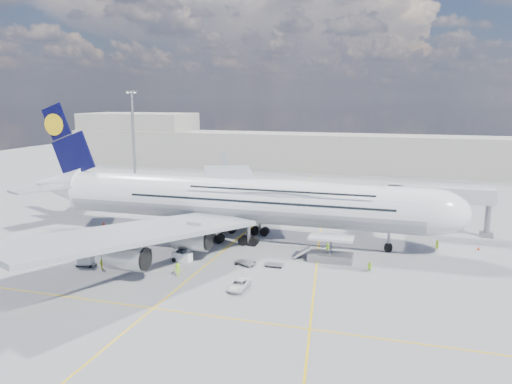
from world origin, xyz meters
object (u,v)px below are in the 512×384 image
(dolly_row_c, at_px, (140,249))
(baggage_tug, at_px, (182,256))
(dolly_row_a, at_px, (29,262))
(crew_wing, at_px, (102,263))
(cone_nose, at_px, (478,248))
(catering_truck_inner, at_px, (225,201))
(cone_wing_left_inner, at_px, (237,221))
(dolly_nose_near, at_px, (274,264))
(dolly_back, at_px, (86,259))
(service_van, at_px, (239,285))
(cone_tail, at_px, (104,223))
(light_mast, at_px, (134,140))
(crew_loader, at_px, (370,267))
(dolly_nose_far, at_px, (245,263))
(airliner, at_px, (239,200))
(crew_nose, at_px, (437,245))
(cargo_loader, at_px, (330,252))
(cone_wing_right_outer, at_px, (118,267))
(dolly_row_b, at_px, (91,246))
(catering_truck_outer, at_px, (241,196))
(jet_bridge, at_px, (421,197))
(crew_van, at_px, (328,248))
(cone_wing_right_inner, at_px, (137,249))
(crew_tug, at_px, (178,270))

(dolly_row_c, height_order, baggage_tug, baggage_tug)
(dolly_row_a, distance_m, crew_wing, 11.57)
(dolly_row_c, height_order, cone_nose, cone_nose)
(catering_truck_inner, xyz_separation_m, cone_wing_left_inner, (6.86, -11.50, -1.38))
(dolly_nose_near, bearing_deg, dolly_back, -162.92)
(service_van, bearing_deg, cone_tail, 148.38)
(light_mast, bearing_deg, crew_loader, -35.93)
(dolly_row_a, height_order, cone_nose, cone_nose)
(dolly_nose_far, bearing_deg, airliner, 139.13)
(dolly_row_a, relative_size, service_van, 0.62)
(crew_nose, xyz_separation_m, crew_wing, (-45.74, -22.98, -0.04))
(cone_tail, bearing_deg, cone_nose, 2.91)
(catering_truck_inner, height_order, service_van, catering_truck_inner)
(cargo_loader, relative_size, service_van, 1.98)
(crew_wing, relative_size, cone_tail, 2.87)
(crew_loader, distance_m, cone_wing_right_outer, 35.30)
(dolly_back, bearing_deg, service_van, -14.57)
(dolly_row_a, xyz_separation_m, dolly_row_c, (12.34, 10.08, 0.10))
(dolly_row_b, xyz_separation_m, crew_nose, (51.89, 16.61, -0.06))
(cargo_loader, distance_m, catering_truck_outer, 43.78)
(dolly_back, distance_m, crew_wing, 3.02)
(jet_bridge, xyz_separation_m, crew_van, (-13.79, -14.69, -6.01))
(cone_wing_left_inner, bearing_deg, cone_wing_right_outer, -104.31)
(crew_wing, bearing_deg, dolly_row_c, -2.19)
(airliner, bearing_deg, cone_wing_right_outer, -120.69)
(crew_van, bearing_deg, dolly_row_c, 83.95)
(dolly_row_a, xyz_separation_m, cone_wing_right_inner, (11.74, 10.30, -0.02))
(dolly_row_a, xyz_separation_m, cone_tail, (-2.60, 22.86, -0.01))
(crew_nose, xyz_separation_m, crew_tug, (-34.22, -22.55, 0.07))
(dolly_nose_far, bearing_deg, cone_wing_right_inner, -158.42)
(crew_tug, xyz_separation_m, cone_tail, (-25.63, 21.29, -0.67))
(dolly_row_b, height_order, catering_truck_outer, catering_truck_outer)
(cone_wing_right_inner, bearing_deg, dolly_row_b, -156.41)
(crew_van, distance_m, crew_tug, 23.93)
(catering_truck_outer, bearing_deg, cone_wing_right_inner, -108.08)
(catering_truck_inner, relative_size, cone_tail, 10.48)
(cone_nose, relative_size, cone_wing_left_inner, 1.02)
(airliner, height_order, jet_bridge, airliner)
(dolly_row_a, height_order, cone_wing_left_inner, cone_wing_left_inner)
(dolly_back, bearing_deg, cargo_loader, 11.11)
(service_van, bearing_deg, cone_wing_left_inner, 111.25)
(airliner, bearing_deg, cone_nose, 7.36)
(jet_bridge, distance_m, dolly_row_b, 55.47)
(dolly_row_a, xyz_separation_m, catering_truck_inner, (14.36, 43.20, 1.35))
(cargo_loader, relative_size, crew_tug, 4.51)
(dolly_row_c, height_order, dolly_back, dolly_back)
(light_mast, distance_m, dolly_nose_near, 69.60)
(crew_tug, bearing_deg, dolly_row_c, 118.39)
(jet_bridge, distance_m, catering_truck_inner, 42.11)
(catering_truck_outer, relative_size, crew_loader, 4.02)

